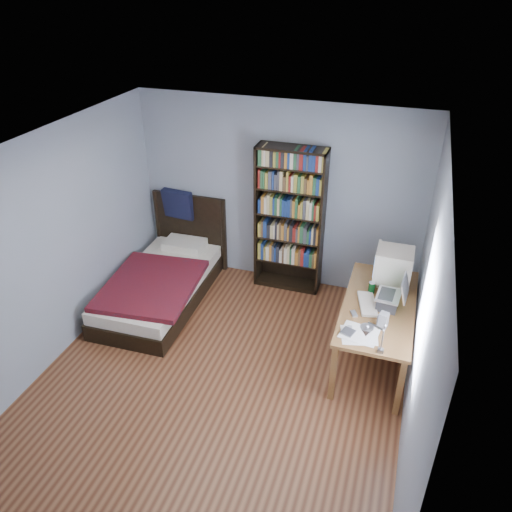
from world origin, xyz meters
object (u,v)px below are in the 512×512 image
crt_monitor (393,265)px  bookshelf (289,221)px  keyboard (367,304)px  soda_can (372,288)px  speaker (383,320)px  bed (163,281)px  laptop (390,299)px  desk (380,305)px  desk_lamp (369,333)px

crt_monitor → bookshelf: bearing=152.3°
keyboard → soda_can: size_ratio=3.30×
bookshelf → speaker: bearing=-47.9°
speaker → bookshelf: (-1.37, 1.52, 0.18)m
keyboard → bed: bed is taller
laptop → bed: 2.97m
laptop → crt_monitor: bearing=93.9°
desk → bed: 2.80m
keyboard → laptop: bearing=-6.0°
speaker → bed: 3.00m
crt_monitor → laptop: 0.46m
desk_lamp → crt_monitor: bearing=86.6°
laptop → desk_lamp: bearing=-96.3°
desk_lamp → bed: 3.27m
soda_can → bed: 2.74m
speaker → soda_can: (-0.18, 0.58, -0.02)m
bed → soda_can: bearing=-2.9°
crt_monitor → bookshelf: bookshelf is taller
crt_monitor → bookshelf: (-1.37, 0.72, 0.00)m
desk → speaker: 0.91m
crt_monitor → laptop: bearing=-86.1°
keyboard → desk: bearing=61.9°
desk → desk_lamp: 1.74m
desk → desk_lamp: (-0.02, -1.56, 0.79)m
desk → soda_can: soda_can is taller
crt_monitor → bed: (-2.86, -0.09, -0.73)m
desk_lamp → soda_can: 1.38m
laptop → bed: bearing=173.0°
desk → crt_monitor: size_ratio=3.51×
speaker → keyboard: bearing=135.6°
laptop → keyboard: laptop is taller
speaker → desk_lamp: bearing=-81.7°
laptop → bookshelf: size_ratio=0.19×
desk → crt_monitor: bearing=-15.6°
soda_can → bed: bearing=177.1°
crt_monitor → bed: 2.96m
soda_can → keyboard: bearing=-92.2°
crt_monitor → soda_can: crt_monitor is taller
crt_monitor → speaker: 0.82m
desk → speaker: size_ratio=9.52×
keyboard → bed: bearing=157.5°
desk_lamp → keyboard: 1.16m
speaker → bookshelf: bookshelf is taller
soda_can → bookshelf: bookshelf is taller
desk → bed: bed is taller
desk_lamp → bookshelf: bearing=119.5°
laptop → bed: size_ratio=0.18×
desk_lamp → keyboard: size_ratio=1.36×
desk → crt_monitor: 0.58m
laptop → speaker: size_ratio=2.27×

